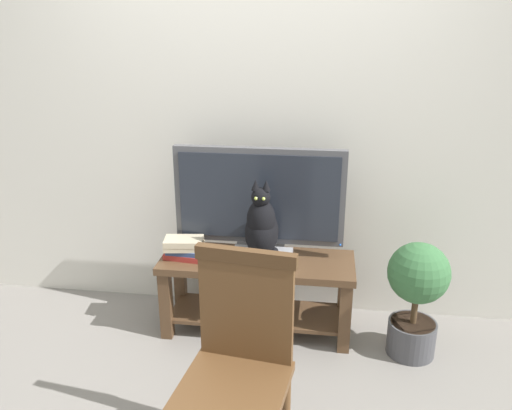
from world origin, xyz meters
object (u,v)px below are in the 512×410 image
at_px(cat, 262,227).
at_px(potted_plant, 416,292).
at_px(tv_stand, 257,282).
at_px(tv, 259,199).
at_px(wooden_chair, 239,353).
at_px(book_stack, 184,248).
at_px(media_box, 262,259).

xyz_separation_m(cat, potted_plant, (0.90, -0.06, -0.33)).
distance_m(tv_stand, tv, 0.52).
relative_size(cat, wooden_chair, 0.48).
relative_size(cat, book_stack, 1.86).
height_order(tv_stand, media_box, media_box).
bearing_deg(media_box, cat, -85.93).
relative_size(wooden_chair, potted_plant, 1.40).
bearing_deg(wooden_chair, cat, 91.63).
bearing_deg(cat, book_stack, 176.06).
height_order(tv_stand, wooden_chair, wooden_chair).
relative_size(tv_stand, potted_plant, 1.68).
height_order(media_box, book_stack, book_stack).
xyz_separation_m(book_stack, potted_plant, (1.38, -0.09, -0.15)).
bearing_deg(tv_stand, book_stack, -175.16).
distance_m(tv_stand, wooden_chair, 1.07).
height_order(cat, wooden_chair, cat).
bearing_deg(media_box, tv, 103.61).
bearing_deg(cat, tv_stand, 116.77).
relative_size(tv, book_stack, 4.03).
distance_m(tv, media_box, 0.36).
bearing_deg(tv, potted_plant, -13.15).
height_order(book_stack, potted_plant, potted_plant).
bearing_deg(tv_stand, media_box, -58.44).
distance_m(tv, wooden_chair, 1.17).
xyz_separation_m(tv, wooden_chair, (0.06, -1.13, -0.29)).
distance_m(tv_stand, cat, 0.41).
relative_size(tv_stand, media_box, 3.27).
height_order(tv_stand, book_stack, book_stack).
xyz_separation_m(tv_stand, book_stack, (-0.44, -0.04, 0.22)).
distance_m(tv_stand, potted_plant, 0.95).
relative_size(media_box, book_stack, 1.41).
xyz_separation_m(media_box, wooden_chair, (0.03, -0.99, 0.04)).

